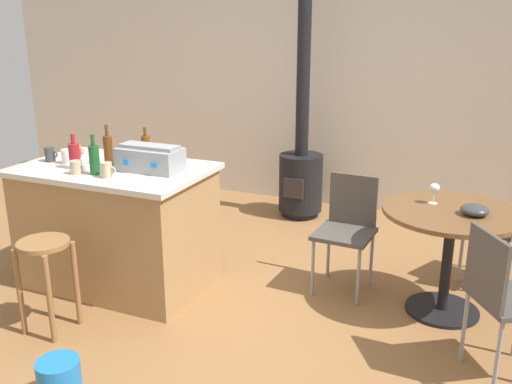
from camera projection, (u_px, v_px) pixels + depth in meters
ground_plane at (219, 302)px, 4.04m from camera, size 8.80×8.80×0.00m
back_wall at (327, 78)px, 5.85m from camera, size 8.00×0.10×2.70m
kitchen_island at (118, 226)px, 4.22m from camera, size 1.37×0.88×0.92m
wooden_stool at (46, 266)px, 3.57m from camera, size 0.32×0.32×0.62m
dining_table at (450, 235)px, 3.75m from camera, size 0.90×0.90×0.75m
folding_chair_near at (508, 223)px, 4.13m from camera, size 0.53×0.53×0.87m
folding_chair_far at (347, 224)px, 4.14m from camera, size 0.42×0.42×0.85m
folding_chair_left at (503, 293)px, 3.05m from camera, size 0.55×0.55×0.88m
wood_stove at (301, 164)px, 5.65m from camera, size 0.44×0.45×2.31m
toolbox at (150, 158)px, 3.96m from camera, size 0.45×0.25×0.19m
bottle_0 at (146, 146)px, 4.33m from camera, size 0.07×0.07×0.24m
bottle_1 at (108, 150)px, 4.11m from camera, size 0.07×0.07×0.30m
bottle_2 at (75, 155)px, 4.02m from camera, size 0.08×0.08×0.25m
bottle_3 at (94, 159)px, 3.86m from camera, size 0.07×0.07×0.28m
cup_0 at (107, 170)px, 3.80m from camera, size 0.11×0.08×0.10m
cup_1 at (68, 156)px, 4.17m from camera, size 0.12×0.09×0.11m
cup_2 at (50, 154)px, 4.23m from camera, size 0.11×0.08×0.11m
cup_3 at (77, 167)px, 3.89m from camera, size 0.12×0.09×0.09m
cup_4 at (76, 151)px, 4.36m from camera, size 0.12×0.08×0.09m
wine_glass at (434, 189)px, 3.79m from camera, size 0.07×0.07×0.14m
serving_bowl at (475, 210)px, 3.59m from camera, size 0.18×0.18×0.07m
plastic_bucket at (60, 382)px, 2.96m from camera, size 0.23×0.23×0.25m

